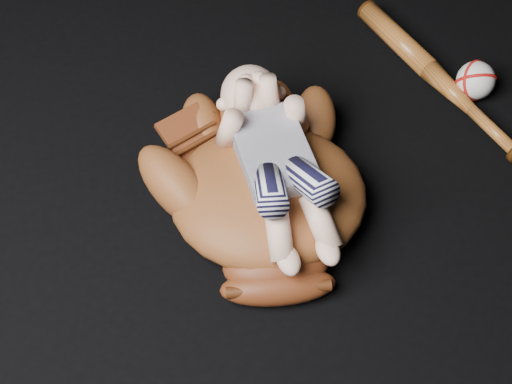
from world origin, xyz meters
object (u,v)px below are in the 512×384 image
baseball_glove (268,189)px  baseball_bat (438,78)px  baseball (476,80)px  newborn_baby (279,162)px

baseball_glove → baseball_bat: size_ratio=0.99×
baseball → newborn_baby: bearing=-159.7°
newborn_baby → baseball_bat: (0.37, 0.19, -0.11)m
newborn_baby → baseball_bat: 0.43m
baseball_glove → baseball: (0.44, 0.16, -0.03)m
baseball_bat → baseball: bearing=-34.8°
baseball_glove → newborn_baby: (0.02, 0.00, 0.06)m
newborn_baby → baseball_bat: newborn_baby is taller
baseball_glove → newborn_baby: bearing=18.0°
baseball → baseball_bat: bearing=145.2°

